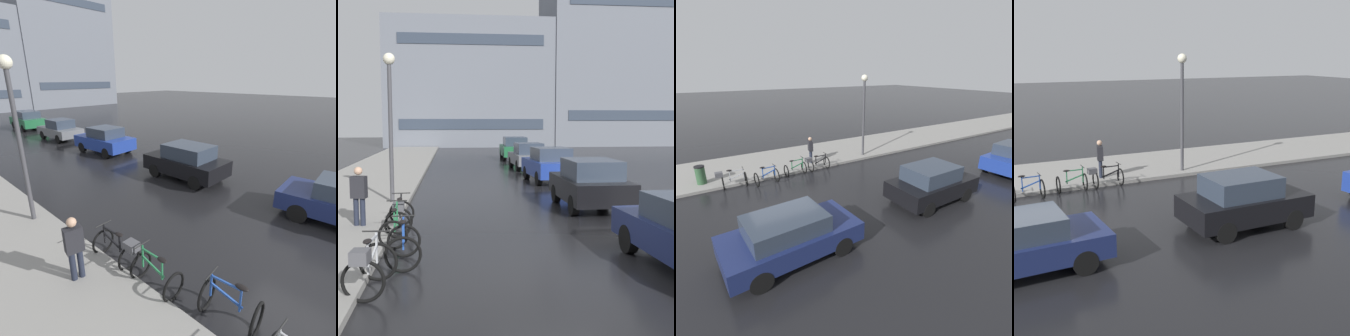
% 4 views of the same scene
% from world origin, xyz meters
% --- Properties ---
extents(ground_plane, '(140.00, 140.00, 0.00)m').
position_xyz_m(ground_plane, '(0.00, 0.00, 0.00)').
color(ground_plane, black).
extents(sidewalk_kerb, '(4.80, 60.00, 0.14)m').
position_xyz_m(sidewalk_kerb, '(-6.00, 10.00, 0.07)').
color(sidewalk_kerb, gray).
rests_on(sidewalk_kerb, ground).
extents(bicycle_second, '(0.82, 1.16, 0.97)m').
position_xyz_m(bicycle_second, '(-3.05, 0.39, 0.40)').
color(bicycle_second, black).
rests_on(bicycle_second, ground).
extents(bicycle_third, '(0.70, 1.10, 0.98)m').
position_xyz_m(bicycle_third, '(-3.42, 2.07, 0.38)').
color(bicycle_third, black).
rests_on(bicycle_third, ground).
extents(bicycle_farthest, '(0.75, 1.39, 0.94)m').
position_xyz_m(bicycle_farthest, '(-3.45, 3.38, 0.47)').
color(bicycle_farthest, black).
rests_on(bicycle_farthest, ground).
extents(car_navy, '(2.15, 4.22, 1.46)m').
position_xyz_m(car_navy, '(2.79, -0.58, 0.76)').
color(car_navy, navy).
rests_on(car_navy, ground).
extents(car_black, '(2.01, 3.89, 1.65)m').
position_xyz_m(car_black, '(2.54, 5.99, 0.84)').
color(car_black, black).
rests_on(car_black, ground).
extents(pedestrian, '(0.44, 0.31, 1.72)m').
position_xyz_m(pedestrian, '(-4.54, 3.54, 0.97)').
color(pedestrian, '#1E2333').
rests_on(pedestrian, ground).
extents(streetlamp, '(0.40, 0.40, 5.19)m').
position_xyz_m(streetlamp, '(-4.13, 7.13, 3.45)').
color(streetlamp, '#424247').
rests_on(streetlamp, ground).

